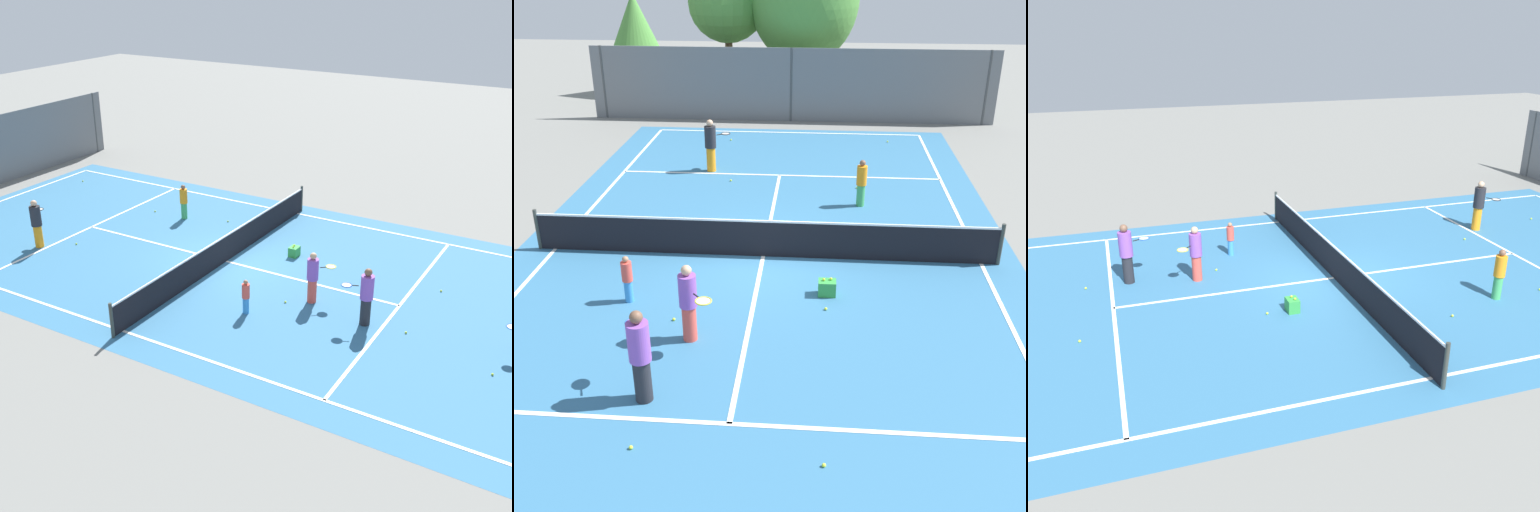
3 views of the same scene
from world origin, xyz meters
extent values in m
plane|color=slate|center=(0.00, 0.00, 0.00)|extent=(80.00, 80.00, 0.00)
cube|color=teal|center=(0.00, 0.00, 0.00)|extent=(13.00, 25.00, 0.00)
cube|color=white|center=(-5.50, 0.00, 0.01)|extent=(0.10, 24.00, 0.01)
cube|color=white|center=(5.50, 0.00, 0.01)|extent=(0.10, 24.00, 0.01)
cube|color=white|center=(0.00, -6.40, 0.01)|extent=(11.00, 0.10, 0.01)
cube|color=white|center=(0.00, 6.40, 0.01)|extent=(11.00, 0.10, 0.01)
cube|color=white|center=(0.00, 0.00, 0.01)|extent=(0.10, 12.80, 0.01)
cylinder|color=#333833|center=(-5.90, 0.00, 0.55)|extent=(0.10, 0.10, 1.10)
cylinder|color=#333833|center=(5.90, 0.00, 0.55)|extent=(0.10, 0.10, 1.10)
cube|color=black|center=(0.00, 0.00, 0.47)|extent=(11.80, 0.03, 0.95)
cube|color=white|center=(0.00, 0.00, 0.97)|extent=(11.80, 0.04, 0.05)
cylinder|color=#3F4447|center=(8.50, 14.00, 1.60)|extent=(0.12, 0.12, 3.20)
cylinder|color=orange|center=(-2.44, 6.69, 0.43)|extent=(0.31, 0.31, 0.85)
cylinder|color=#232328|center=(-2.44, 6.69, 1.23)|extent=(0.39, 0.39, 0.75)
sphere|color=tan|center=(-2.44, 6.69, 1.72)|extent=(0.23, 0.23, 0.23)
cylinder|color=black|center=(-2.15, 6.88, 1.27)|extent=(0.18, 0.14, 0.03)
torus|color=black|center=(-1.94, 7.02, 1.27)|extent=(0.46, 0.46, 0.03)
cylinder|color=silver|center=(-1.94, 7.02, 1.27)|extent=(0.38, 0.38, 0.00)
cylinder|color=#232328|center=(-1.58, -5.87, 0.42)|extent=(0.31, 0.31, 0.84)
cylinder|color=purple|center=(-1.58, -5.87, 1.21)|extent=(0.39, 0.39, 0.74)
sphere|color=brown|center=(-1.58, -5.87, 1.69)|extent=(0.23, 0.23, 0.23)
cylinder|color=black|center=(-1.71, -5.55, 1.25)|extent=(0.10, 0.20, 0.03)
torus|color=blue|center=(-1.80, -5.32, 1.25)|extent=(0.43, 0.43, 0.03)
cylinder|color=silver|center=(-1.80, -5.32, 1.25)|extent=(0.36, 0.36, 0.00)
cylinder|color=#388CD8|center=(-2.79, -2.52, 0.26)|extent=(0.19, 0.19, 0.52)
cylinder|color=#E54C3F|center=(-2.79, -2.52, 0.75)|extent=(0.24, 0.24, 0.46)
sphere|color=#A37556|center=(-2.79, -2.52, 1.05)|extent=(0.14, 0.14, 0.14)
cylinder|color=#3FA559|center=(2.65, 3.75, 0.34)|extent=(0.25, 0.25, 0.68)
cylinder|color=orange|center=(2.65, 3.75, 0.97)|extent=(0.31, 0.31, 0.59)
sphere|color=brown|center=(2.65, 3.75, 1.36)|extent=(0.18, 0.18, 0.18)
torus|color=blue|center=(-1.11, -9.83, 0.86)|extent=(0.45, 0.45, 0.03)
cylinder|color=silver|center=(-1.11, -9.83, 0.86)|extent=(0.38, 0.38, 0.00)
cylinder|color=#E54C3F|center=(-1.13, -3.93, 0.39)|extent=(0.29, 0.29, 0.78)
cylinder|color=purple|center=(-1.13, -3.93, 1.12)|extent=(0.36, 0.36, 0.68)
sphere|color=tan|center=(-1.13, -3.93, 1.57)|extent=(0.21, 0.21, 0.21)
cylinder|color=black|center=(-0.91, -4.17, 1.16)|extent=(0.16, 0.17, 0.03)
torus|color=yellow|center=(-0.74, -4.35, 1.16)|extent=(0.47, 0.47, 0.03)
cylinder|color=silver|center=(-0.74, -4.35, 1.16)|extent=(0.39, 0.39, 0.00)
cube|color=green|center=(1.63, -1.88, 0.18)|extent=(0.40, 0.31, 0.36)
sphere|color=#CCE533|center=(1.55, -1.88, 0.39)|extent=(0.07, 0.07, 0.07)
sphere|color=#CCE533|center=(1.71, -1.83, 0.39)|extent=(0.07, 0.07, 0.07)
sphere|color=#CCE533|center=(-2.34, -9.70, 0.03)|extent=(0.07, 0.07, 0.07)
sphere|color=#CCE533|center=(3.22, 1.99, 0.03)|extent=(0.07, 0.07, 0.07)
sphere|color=#CCE533|center=(3.83, 0.27, 0.03)|extent=(0.07, 0.07, 0.07)
sphere|color=#CCE533|center=(-1.62, -3.26, 0.03)|extent=(0.07, 0.07, 0.07)
sphere|color=#CCE533|center=(-1.61, 5.66, 0.03)|extent=(0.07, 0.07, 0.07)
sphere|color=#CCE533|center=(1.61, -2.57, 0.03)|extent=(0.07, 0.07, 0.07)
sphere|color=#CCE533|center=(-1.48, -7.10, 0.03)|extent=(0.07, 0.07, 0.07)
sphere|color=#CCE533|center=(1.58, -7.24, 0.03)|extent=(0.07, 0.07, 0.07)
sphere|color=#CCE533|center=(2.62, 5.27, 0.03)|extent=(0.07, 0.07, 0.07)
sphere|color=#CCE533|center=(4.10, 10.85, 0.03)|extent=(0.07, 0.07, 0.07)
camera|label=1|loc=(-17.50, -11.53, 9.83)|focal=45.72mm
camera|label=2|loc=(1.34, -14.62, 7.21)|focal=44.61mm
camera|label=3|loc=(14.37, -6.24, 7.05)|focal=39.98mm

